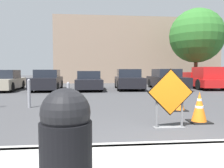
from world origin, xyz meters
TOP-DOWN VIEW (x-y plane):
  - ground_plane at (0.00, 10.00)m, footprint 96.00×96.00m
  - curb_lip at (0.00, 0.00)m, footprint 29.64×0.20m
  - road_closed_sign at (0.46, 1.41)m, footprint 1.11×0.20m
  - traffic_cone_nearest at (1.45, 1.92)m, footprint 0.54×0.54m
  - traffic_cone_second at (1.60, 3.61)m, footprint 0.50×0.50m
  - traffic_cone_third at (1.91, 5.13)m, footprint 0.44×0.44m
  - traffic_cone_fourth at (2.16, 6.82)m, footprint 0.48×0.48m
  - traffic_cone_fifth at (2.32, 8.29)m, footprint 0.52×0.52m
  - parked_car_nearest at (-7.31, 11.97)m, footprint 2.08×4.41m
  - parked_car_second at (-4.44, 11.93)m, footprint 1.91×4.30m
  - parked_car_third at (-1.57, 11.96)m, footprint 1.88×4.48m
  - parked_car_fourth at (1.31, 12.05)m, footprint 2.00×4.18m
  - parked_car_fifth at (4.17, 12.17)m, footprint 1.92×4.66m
  - pickup_truck at (7.02, 12.03)m, footprint 2.24×5.14m
  - trash_bin at (-1.65, -1.48)m, footprint 0.50×0.50m
  - bollard_nearest at (-2.26, 4.67)m, footprint 0.12×0.12m
  - bollard_second at (-3.68, 4.67)m, footprint 0.12×0.12m
  - building_facade_backdrop at (3.87, 22.07)m, footprint 18.35×5.00m
  - street_tree_behind_lot at (7.97, 15.29)m, footprint 4.77×4.77m

SIDE VIEW (x-z plane):
  - ground_plane at x=0.00m, z-range 0.00..0.00m
  - curb_lip at x=0.00m, z-range 0.00..0.14m
  - traffic_cone_third at x=1.91m, z-range -0.01..0.68m
  - traffic_cone_second at x=1.60m, z-range -0.01..0.72m
  - traffic_cone_fifth at x=2.32m, z-range -0.01..0.76m
  - traffic_cone_fourth at x=2.16m, z-range -0.01..0.79m
  - traffic_cone_nearest at x=1.45m, z-range -0.01..0.81m
  - bollard_nearest at x=-2.26m, z-range 0.03..0.97m
  - bollard_second at x=-3.68m, z-range 0.03..1.09m
  - parked_car_third at x=-1.57m, z-range -0.04..1.29m
  - parked_car_nearest at x=-7.31m, z-range -0.06..1.35m
  - parked_car_second at x=-4.44m, z-range -0.05..1.37m
  - parked_car_fourth at x=1.31m, z-range -0.05..1.41m
  - trash_bin at x=-1.65m, z-range 0.15..1.22m
  - parked_car_fifth at x=4.17m, z-range -0.05..1.42m
  - pickup_truck at x=7.02m, z-range -0.08..1.53m
  - road_closed_sign at x=0.46m, z-range 0.04..1.46m
  - building_facade_backdrop at x=3.87m, z-range 0.00..7.14m
  - street_tree_behind_lot at x=7.97m, z-range 1.02..7.85m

